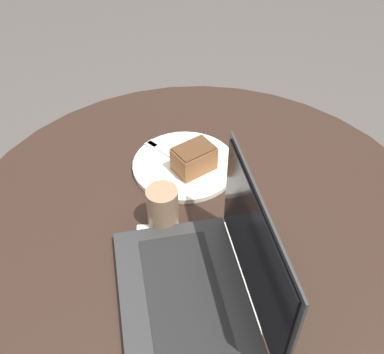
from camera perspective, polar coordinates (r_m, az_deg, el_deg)
dining_table at (r=1.10m, az=0.95°, el=-11.46°), size 1.04×1.04×0.75m
paper_document at (r=0.83m, az=0.26°, el=-14.84°), size 0.41×0.36×0.00m
plate at (r=1.06m, az=-0.96°, el=1.54°), size 0.24×0.24×0.01m
cake_slice at (r=1.02m, az=0.25°, el=2.37°), size 0.07×0.09×0.06m
fork at (r=1.08m, az=-3.13°, el=2.97°), size 0.17×0.07×0.00m
coffee_glass at (r=0.91m, az=-3.74°, el=-3.88°), size 0.06×0.06×0.09m
laptop at (r=0.79m, az=1.39°, el=-13.83°), size 0.40×0.34×0.24m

